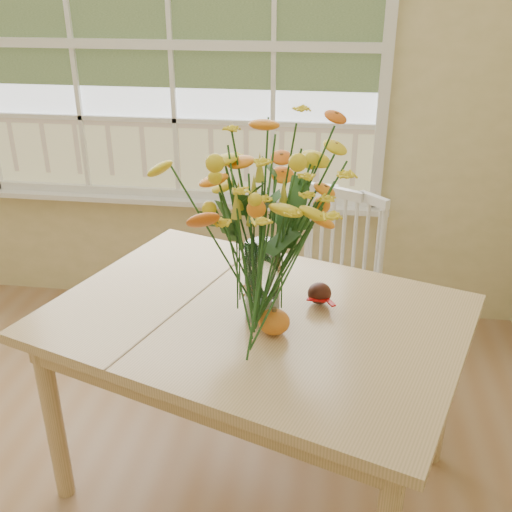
# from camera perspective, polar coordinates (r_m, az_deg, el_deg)

# --- Properties ---
(wall_back) EXTENTS (4.00, 0.02, 2.70)m
(wall_back) POSITION_cam_1_polar(r_m,az_deg,el_deg) (3.44, -7.79, 16.07)
(wall_back) COLOR #D0C385
(wall_back) RESTS_ON floor
(window) EXTENTS (2.42, 0.12, 1.74)m
(window) POSITION_cam_1_polar(r_m,az_deg,el_deg) (3.38, -8.16, 18.99)
(window) COLOR silver
(window) RESTS_ON wall_back
(dining_table) EXTENTS (1.71, 1.45, 0.78)m
(dining_table) POSITION_cam_1_polar(r_m,az_deg,el_deg) (2.22, -0.07, -7.51)
(dining_table) COLOR tan
(dining_table) RESTS_ON floor
(windsor_chair) EXTENTS (0.58, 0.58, 0.95)m
(windsor_chair) POSITION_cam_1_polar(r_m,az_deg,el_deg) (2.94, 7.22, -2.36)
(windsor_chair) COLOR white
(windsor_chair) RESTS_ON floor
(flower_vase) EXTENTS (0.59, 0.59, 0.70)m
(flower_vase) POSITION_cam_1_polar(r_m,az_deg,el_deg) (1.97, 0.66, 4.87)
(flower_vase) COLOR white
(flower_vase) RESTS_ON dining_table
(pumpkin) EXTENTS (0.11, 0.11, 0.08)m
(pumpkin) POSITION_cam_1_polar(r_m,az_deg,el_deg) (2.04, 1.73, -6.40)
(pumpkin) COLOR #D16118
(pumpkin) RESTS_ON dining_table
(turkey_figurine) EXTENTS (0.10, 0.08, 0.11)m
(turkey_figurine) POSITION_cam_1_polar(r_m,az_deg,el_deg) (2.14, 0.37, -4.53)
(turkey_figurine) COLOR #CCB78C
(turkey_figurine) RESTS_ON dining_table
(dark_gourd) EXTENTS (0.13, 0.12, 0.08)m
(dark_gourd) POSITION_cam_1_polar(r_m,az_deg,el_deg) (2.23, 6.06, -3.64)
(dark_gourd) COLOR #38160F
(dark_gourd) RESTS_ON dining_table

